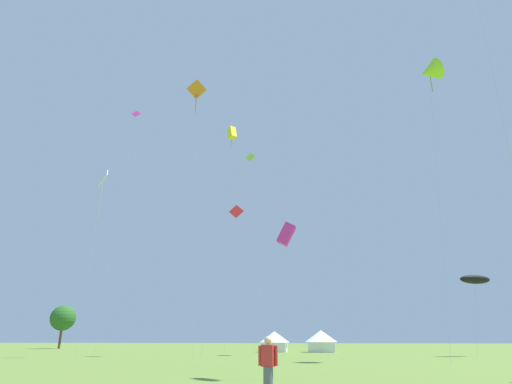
# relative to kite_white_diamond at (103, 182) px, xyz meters

# --- Properties ---
(kite_white_diamond) EXTENTS (1.81, 1.65, 18.98)m
(kite_white_diamond) POSITION_rel_kite_white_diamond_xyz_m (0.00, 0.00, 0.00)
(kite_white_diamond) COLOR white
(kite_white_diamond) RESTS_ON ground
(kite_magenta_diamond) EXTENTS (2.06, 2.54, 37.65)m
(kite_magenta_diamond) POSITION_rel_kite_white_diamond_xyz_m (-6.60, 19.01, 16.68)
(kite_magenta_diamond) COLOR #E02DA3
(kite_magenta_diamond) RESTS_ON ground
(kite_lime_delta) EXTENTS (3.72, 3.41, 28.00)m
(kite_lime_delta) POSITION_rel_kite_white_diamond_xyz_m (34.09, -1.40, 9.21)
(kite_lime_delta) COLOR #99DB2D
(kite_lime_delta) RESTS_ON ground
(kite_yellow_box) EXTENTS (3.00, 2.53, 26.60)m
(kite_yellow_box) POSITION_rel_kite_white_diamond_xyz_m (12.46, 6.84, 8.18)
(kite_yellow_box) COLOR yellow
(kite_yellow_box) RESTS_ON ground
(kite_red_diamond) EXTENTS (1.98, 2.45, 18.33)m
(kite_red_diamond) POSITION_rel_kite_white_diamond_xyz_m (11.98, 12.59, -0.42)
(kite_red_diamond) COLOR red
(kite_red_diamond) RESTS_ON ground
(kite_magenta_box) EXTENTS (2.32, 2.29, 14.88)m
(kite_magenta_box) POSITION_rel_kite_white_diamond_xyz_m (18.63, 9.98, -4.00)
(kite_magenta_box) COLOR #E02DA3
(kite_magenta_box) RESTS_ON ground
(kite_lime_diamond) EXTENTS (2.66, 2.01, 25.72)m
(kite_lime_diamond) POSITION_rel_kite_white_diamond_xyz_m (13.89, 12.75, 6.00)
(kite_lime_diamond) COLOR #99DB2D
(kite_lime_diamond) RESTS_ON ground
(kite_orange_diamond) EXTENTS (2.84, 2.20, 31.74)m
(kite_orange_diamond) POSITION_rel_kite_white_diamond_xyz_m (8.59, 3.94, 12.48)
(kite_orange_diamond) COLOR orange
(kite_orange_diamond) RESTS_ON ground
(kite_black_parafoil) EXTENTS (4.12, 3.35, 8.32)m
(kite_black_parafoil) POSITION_rel_kite_white_diamond_xyz_m (38.86, 9.95, -9.71)
(kite_black_parafoil) COLOR black
(kite_black_parafoil) RESTS_ON ground
(person_spectator) EXTENTS (0.57, 0.30, 1.73)m
(person_spectator) POSITION_rel_kite_white_diamond_xyz_m (20.90, -26.41, -16.61)
(person_spectator) COLOR #565B66
(person_spectator) RESTS_ON ground
(festival_tent_left) EXTENTS (4.16, 4.16, 2.70)m
(festival_tent_left) POSITION_rel_kite_white_diamond_xyz_m (15.66, 22.40, -15.96)
(festival_tent_left) COLOR white
(festival_tent_left) RESTS_ON ground
(festival_tent_right) EXTENTS (4.36, 4.36, 2.83)m
(festival_tent_right) POSITION_rel_kite_white_diamond_xyz_m (22.03, 22.40, -15.89)
(festival_tent_right) COLOR white
(festival_tent_right) RESTS_ON ground
(tree_distant_right) EXTENTS (4.68, 4.68, 7.86)m
(tree_distant_right) POSITION_rel_kite_white_diamond_xyz_m (-26.58, 38.55, -11.97)
(tree_distant_right) COLOR brown
(tree_distant_right) RESTS_ON ground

